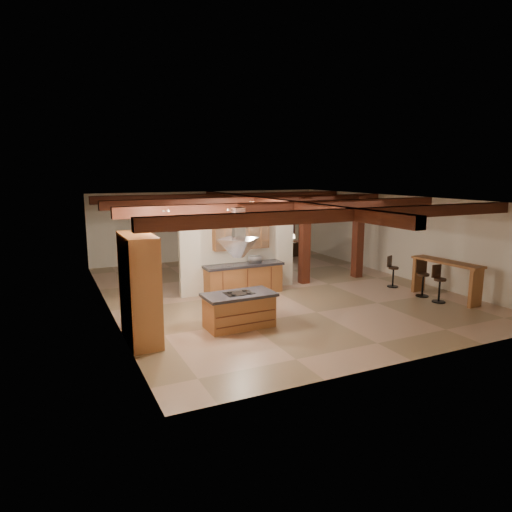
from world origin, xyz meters
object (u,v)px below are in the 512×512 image
at_px(dining_table, 246,263).
at_px(sofa, 279,249).
at_px(bar_counter, 446,273).
at_px(kitchen_island, 239,310).

relative_size(dining_table, sofa, 0.90).
distance_m(sofa, bar_counter, 8.23).
relative_size(sofa, bar_counter, 0.99).
xyz_separation_m(kitchen_island, sofa, (5.28, 7.84, -0.11)).
height_order(dining_table, bar_counter, bar_counter).
bearing_deg(dining_table, kitchen_island, -122.27).
xyz_separation_m(kitchen_island, bar_counter, (6.51, -0.29, 0.34)).
bearing_deg(sofa, dining_table, 33.34).
bearing_deg(dining_table, sofa, 34.32).
relative_size(kitchen_island, bar_counter, 0.79).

